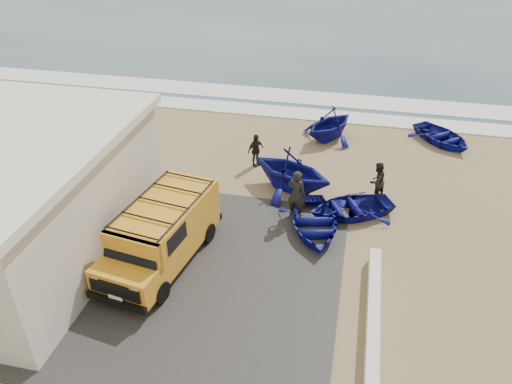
{
  "coord_description": "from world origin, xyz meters",
  "views": [
    {
      "loc": [
        3.91,
        -13.66,
        10.95
      ],
      "look_at": [
        0.55,
        1.6,
        1.2
      ],
      "focal_mm": 35.0,
      "sensor_mm": 36.0,
      "label": 1
    }
  ],
  "objects_px": {
    "fisherman_front": "(297,195)",
    "parapet": "(373,320)",
    "fisherman_middle": "(377,181)",
    "van": "(162,232)",
    "boat_near_right": "(351,207)",
    "boat_far_right": "(442,136)",
    "boat_near_left": "(314,222)",
    "boat_far_left": "(330,123)",
    "fisherman_back": "(256,150)",
    "boat_mid_left": "(292,170)"
  },
  "relations": [
    {
      "from": "boat_mid_left",
      "to": "parapet",
      "type": "bearing_deg",
      "value": -129.41
    },
    {
      "from": "parapet",
      "to": "boat_mid_left",
      "type": "bearing_deg",
      "value": 116.51
    },
    {
      "from": "boat_near_right",
      "to": "boat_mid_left",
      "type": "relative_size",
      "value": 0.93
    },
    {
      "from": "fisherman_back",
      "to": "fisherman_middle",
      "type": "bearing_deg",
      "value": -70.22
    },
    {
      "from": "boat_near_left",
      "to": "fisherman_front",
      "type": "distance_m",
      "value": 1.25
    },
    {
      "from": "boat_near_left",
      "to": "fisherman_back",
      "type": "relative_size",
      "value": 2.29
    },
    {
      "from": "boat_near_left",
      "to": "fisherman_middle",
      "type": "bearing_deg",
      "value": 38.49
    },
    {
      "from": "boat_near_left",
      "to": "boat_near_right",
      "type": "distance_m",
      "value": 1.83
    },
    {
      "from": "parapet",
      "to": "boat_far_left",
      "type": "relative_size",
      "value": 1.9
    },
    {
      "from": "van",
      "to": "fisherman_middle",
      "type": "xyz_separation_m",
      "value": [
        6.9,
        5.52,
        -0.38
      ]
    },
    {
      "from": "boat_far_right",
      "to": "fisherman_front",
      "type": "distance_m",
      "value": 9.95
    },
    {
      "from": "parapet",
      "to": "boat_far_right",
      "type": "xyz_separation_m",
      "value": [
        3.05,
        12.93,
        0.07
      ]
    },
    {
      "from": "boat_near_right",
      "to": "parapet",
      "type": "bearing_deg",
      "value": -16.82
    },
    {
      "from": "boat_near_left",
      "to": "boat_far_left",
      "type": "bearing_deg",
      "value": 78.01
    },
    {
      "from": "fisherman_middle",
      "to": "boat_near_right",
      "type": "bearing_deg",
      "value": 9.42
    },
    {
      "from": "parapet",
      "to": "boat_near_right",
      "type": "xyz_separation_m",
      "value": [
        -0.96,
        5.65,
        0.07
      ]
    },
    {
      "from": "boat_near_left",
      "to": "boat_far_left",
      "type": "xyz_separation_m",
      "value": [
        -0.19,
        7.87,
        0.47
      ]
    },
    {
      "from": "parapet",
      "to": "fisherman_back",
      "type": "height_order",
      "value": "fisherman_back"
    },
    {
      "from": "fisherman_front",
      "to": "fisherman_middle",
      "type": "relative_size",
      "value": 1.25
    },
    {
      "from": "van",
      "to": "boat_mid_left",
      "type": "bearing_deg",
      "value": 66.57
    },
    {
      "from": "van",
      "to": "boat_near_left",
      "type": "relative_size",
      "value": 1.54
    },
    {
      "from": "boat_near_right",
      "to": "fisherman_front",
      "type": "bearing_deg",
      "value": -100.36
    },
    {
      "from": "van",
      "to": "fisherman_front",
      "type": "height_order",
      "value": "van"
    },
    {
      "from": "boat_far_left",
      "to": "parapet",
      "type": "bearing_deg",
      "value": -46.3
    },
    {
      "from": "boat_far_left",
      "to": "fisherman_front",
      "type": "relative_size",
      "value": 1.57
    },
    {
      "from": "boat_near_left",
      "to": "boat_far_right",
      "type": "relative_size",
      "value": 1.06
    },
    {
      "from": "van",
      "to": "boat_near_right",
      "type": "relative_size",
      "value": 1.62
    },
    {
      "from": "parapet",
      "to": "van",
      "type": "xyz_separation_m",
      "value": [
        -6.95,
        1.56,
        0.91
      ]
    },
    {
      "from": "boat_near_left",
      "to": "boat_far_right",
      "type": "distance_m",
      "value": 10.1
    },
    {
      "from": "van",
      "to": "boat_near_right",
      "type": "xyz_separation_m",
      "value": [
        5.99,
        4.09,
        -0.84
      ]
    },
    {
      "from": "fisherman_front",
      "to": "fisherman_back",
      "type": "relative_size",
      "value": 1.32
    },
    {
      "from": "parapet",
      "to": "boat_mid_left",
      "type": "relative_size",
      "value": 1.68
    },
    {
      "from": "van",
      "to": "boat_near_left",
      "type": "xyz_separation_m",
      "value": [
        4.73,
        2.76,
        -0.82
      ]
    },
    {
      "from": "van",
      "to": "boat_far_right",
      "type": "xyz_separation_m",
      "value": [
        10.0,
        11.37,
        -0.84
      ]
    },
    {
      "from": "boat_mid_left",
      "to": "fisherman_middle",
      "type": "distance_m",
      "value": 3.44
    },
    {
      "from": "boat_near_right",
      "to": "boat_far_right",
      "type": "bearing_deg",
      "value": 124.64
    },
    {
      "from": "boat_near_right",
      "to": "fisherman_front",
      "type": "height_order",
      "value": "fisherman_front"
    },
    {
      "from": "parapet",
      "to": "fisherman_front",
      "type": "height_order",
      "value": "fisherman_front"
    },
    {
      "from": "parapet",
      "to": "fisherman_front",
      "type": "distance_m",
      "value": 5.92
    },
    {
      "from": "fisherman_middle",
      "to": "parapet",
      "type": "bearing_deg",
      "value": 42.4
    },
    {
      "from": "boat_far_right",
      "to": "parapet",
      "type": "bearing_deg",
      "value": -142.29
    },
    {
      "from": "van",
      "to": "boat_far_left",
      "type": "relative_size",
      "value": 1.7
    },
    {
      "from": "boat_mid_left",
      "to": "boat_far_left",
      "type": "distance_m",
      "value": 5.31
    },
    {
      "from": "boat_near_left",
      "to": "boat_far_left",
      "type": "relative_size",
      "value": 1.11
    },
    {
      "from": "boat_near_right",
      "to": "boat_far_right",
      "type": "xyz_separation_m",
      "value": [
        4.01,
        7.28,
        -0.0
      ]
    },
    {
      "from": "fisherman_front",
      "to": "parapet",
      "type": "bearing_deg",
      "value": 136.66
    },
    {
      "from": "van",
      "to": "boat_near_right",
      "type": "distance_m",
      "value": 7.3
    },
    {
      "from": "van",
      "to": "boat_near_right",
      "type": "bearing_deg",
      "value": 43.41
    },
    {
      "from": "boat_near_left",
      "to": "boat_near_right",
      "type": "bearing_deg",
      "value": 33.31
    },
    {
      "from": "boat_mid_left",
      "to": "boat_far_right",
      "type": "xyz_separation_m",
      "value": [
        6.54,
        5.94,
        -0.6
      ]
    }
  ]
}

